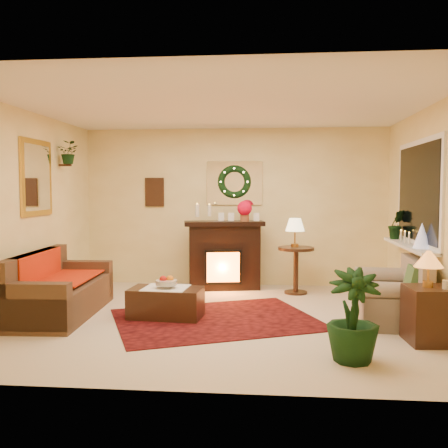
# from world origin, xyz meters

# --- Properties ---
(floor) EXTENTS (5.00, 5.00, 0.00)m
(floor) POSITION_xyz_m (0.00, 0.00, 0.00)
(floor) COLOR beige
(floor) RESTS_ON ground
(ceiling) EXTENTS (5.00, 5.00, 0.00)m
(ceiling) POSITION_xyz_m (0.00, 0.00, 2.60)
(ceiling) COLOR white
(ceiling) RESTS_ON ground
(wall_back) EXTENTS (5.00, 5.00, 0.00)m
(wall_back) POSITION_xyz_m (0.00, 2.25, 1.30)
(wall_back) COLOR #EFD88C
(wall_back) RESTS_ON ground
(wall_front) EXTENTS (5.00, 5.00, 0.00)m
(wall_front) POSITION_xyz_m (0.00, -2.25, 1.30)
(wall_front) COLOR #EFD88C
(wall_front) RESTS_ON ground
(wall_left) EXTENTS (4.50, 4.50, 0.00)m
(wall_left) POSITION_xyz_m (-2.50, 0.00, 1.30)
(wall_left) COLOR #EFD88C
(wall_left) RESTS_ON ground
(wall_right) EXTENTS (4.50, 4.50, 0.00)m
(wall_right) POSITION_xyz_m (2.50, 0.00, 1.30)
(wall_right) COLOR #EFD88C
(wall_right) RESTS_ON ground
(area_rug) EXTENTS (2.88, 2.56, 0.01)m
(area_rug) POSITION_xyz_m (-0.06, -0.07, 0.01)
(area_rug) COLOR #3D0403
(area_rug) RESTS_ON floor
(sofa) EXTENTS (0.91, 1.90, 0.80)m
(sofa) POSITION_xyz_m (-2.04, -0.01, 0.43)
(sofa) COLOR #3E1D11
(sofa) RESTS_ON floor
(red_throw) EXTENTS (0.78, 1.26, 0.02)m
(red_throw) POSITION_xyz_m (-2.09, 0.13, 0.46)
(red_throw) COLOR #BA2500
(red_throw) RESTS_ON sofa
(fireplace) EXTENTS (1.16, 0.56, 1.02)m
(fireplace) POSITION_xyz_m (-0.13, 1.83, 0.55)
(fireplace) COLOR black
(fireplace) RESTS_ON floor
(poinsettia) EXTENTS (0.23, 0.23, 0.23)m
(poinsettia) POSITION_xyz_m (0.19, 1.78, 1.30)
(poinsettia) COLOR red
(poinsettia) RESTS_ON fireplace
(mantel_candle_a) EXTENTS (0.07, 0.07, 0.20)m
(mantel_candle_a) POSITION_xyz_m (-0.56, 1.80, 1.26)
(mantel_candle_a) COLOR silver
(mantel_candle_a) RESTS_ON fireplace
(mantel_candle_b) EXTENTS (0.06, 0.06, 0.18)m
(mantel_candle_b) POSITION_xyz_m (-0.37, 1.83, 1.26)
(mantel_candle_b) COLOR white
(mantel_candle_b) RESTS_ON fireplace
(mantel_mirror) EXTENTS (0.92, 0.02, 0.72)m
(mantel_mirror) POSITION_xyz_m (0.00, 2.23, 1.70)
(mantel_mirror) COLOR white
(mantel_mirror) RESTS_ON wall_back
(wreath) EXTENTS (0.55, 0.11, 0.55)m
(wreath) POSITION_xyz_m (0.00, 2.19, 1.72)
(wreath) COLOR #194719
(wreath) RESTS_ON wall_back
(wall_art) EXTENTS (0.32, 0.03, 0.48)m
(wall_art) POSITION_xyz_m (-1.35, 2.23, 1.55)
(wall_art) COLOR #381E11
(wall_art) RESTS_ON wall_back
(gold_mirror) EXTENTS (0.03, 0.84, 1.00)m
(gold_mirror) POSITION_xyz_m (-2.48, 0.30, 1.75)
(gold_mirror) COLOR gold
(gold_mirror) RESTS_ON wall_left
(hanging_plant) EXTENTS (0.33, 0.28, 0.36)m
(hanging_plant) POSITION_xyz_m (-2.34, 1.05, 1.97)
(hanging_plant) COLOR #194719
(hanging_plant) RESTS_ON wall_left
(loveseat) EXTENTS (0.85, 1.35, 0.75)m
(loveseat) POSITION_xyz_m (2.06, 0.14, 0.42)
(loveseat) COLOR tan
(loveseat) RESTS_ON floor
(window_frame) EXTENTS (0.03, 1.86, 1.36)m
(window_frame) POSITION_xyz_m (2.48, 0.55, 1.55)
(window_frame) COLOR white
(window_frame) RESTS_ON wall_right
(window_glass) EXTENTS (0.02, 1.70, 1.22)m
(window_glass) POSITION_xyz_m (2.47, 0.55, 1.55)
(window_glass) COLOR black
(window_glass) RESTS_ON wall_right
(window_sill) EXTENTS (0.22, 1.86, 0.04)m
(window_sill) POSITION_xyz_m (2.38, 0.55, 0.87)
(window_sill) COLOR white
(window_sill) RESTS_ON wall_right
(mini_tree) EXTENTS (0.21, 0.21, 0.32)m
(mini_tree) POSITION_xyz_m (2.41, 0.11, 1.04)
(mini_tree) COLOR silver
(mini_tree) RESTS_ON window_sill
(sill_plant) EXTENTS (0.30, 0.24, 0.54)m
(sill_plant) POSITION_xyz_m (2.38, 1.22, 1.08)
(sill_plant) COLOR black
(sill_plant) RESTS_ON window_sill
(side_table_round) EXTENTS (0.71, 0.71, 0.71)m
(side_table_round) POSITION_xyz_m (0.99, 1.60, 0.33)
(side_table_round) COLOR #3E1D15
(side_table_round) RESTS_ON floor
(lamp_cream) EXTENTS (0.29, 0.29, 0.45)m
(lamp_cream) POSITION_xyz_m (0.97, 1.63, 0.88)
(lamp_cream) COLOR #FBE8A8
(lamp_cream) RESTS_ON side_table_round
(end_table_square) EXTENTS (0.51, 0.51, 0.59)m
(end_table_square) POSITION_xyz_m (2.26, -0.77, 0.27)
(end_table_square) COLOR black
(end_table_square) RESTS_ON floor
(lamp_tiffany) EXTENTS (0.30, 0.30, 0.43)m
(lamp_tiffany) POSITION_xyz_m (2.23, -0.75, 0.74)
(lamp_tiffany) COLOR #FFAB30
(lamp_tiffany) RESTS_ON end_table_square
(coffee_table) EXTENTS (0.92, 0.55, 0.37)m
(coffee_table) POSITION_xyz_m (-0.69, -0.03, 0.21)
(coffee_table) COLOR #472613
(coffee_table) RESTS_ON floor
(fruit_bowl) EXTENTS (0.26, 0.26, 0.06)m
(fruit_bowl) POSITION_xyz_m (-0.68, -0.06, 0.45)
(fruit_bowl) COLOR beige
(fruit_bowl) RESTS_ON coffee_table
(floor_palm) EXTENTS (1.57, 1.57, 2.59)m
(floor_palm) POSITION_xyz_m (1.36, -1.42, 0.45)
(floor_palm) COLOR #175C17
(floor_palm) RESTS_ON floor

